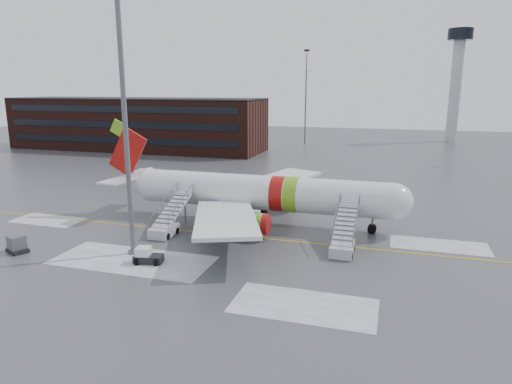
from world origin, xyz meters
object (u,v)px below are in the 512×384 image
(airstair_fwd, at_px, (343,241))
(light_mast_near, at_px, (123,96))
(pushback_tug, at_px, (147,256))
(uld_container, at_px, (17,245))
(airstair_aft, at_px, (167,224))
(airliner, at_px, (253,193))

(airstair_fwd, height_order, light_mast_near, light_mast_near)
(pushback_tug, distance_m, uld_container, 12.78)
(uld_container, bearing_deg, light_mast_near, 15.07)
(airstair_aft, distance_m, uld_container, 13.86)
(airliner, relative_size, airstair_aft, 4.55)
(pushback_tug, bearing_deg, airliner, 69.97)
(pushback_tug, relative_size, uld_container, 1.14)
(airliner, bearing_deg, pushback_tug, -110.03)
(airliner, bearing_deg, airstair_fwd, -31.37)
(airstair_fwd, xyz_separation_m, light_mast_near, (-18.24, -6.04, 13.00))
(airliner, bearing_deg, uld_container, -139.34)
(airstair_fwd, distance_m, uld_container, 29.95)
(airstair_aft, height_order, light_mast_near, light_mast_near)
(airliner, distance_m, light_mast_near, 18.11)
(pushback_tug, bearing_deg, airstair_fwd, 25.70)
(light_mast_near, bearing_deg, pushback_tug, -34.56)
(airliner, height_order, airstair_fwd, airliner)
(airliner, xyz_separation_m, airstair_fwd, (10.72, -6.54, -2.35))
(airliner, xyz_separation_m, pushback_tug, (-5.17, -14.19, -2.81))
(airstair_aft, distance_m, light_mast_near, 14.34)
(airstair_fwd, height_order, uld_container, airstair_fwd)
(airstair_aft, relative_size, uld_container, 3.35)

